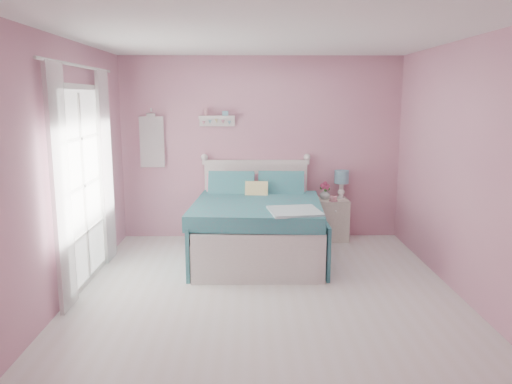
{
  "coord_description": "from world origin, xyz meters",
  "views": [
    {
      "loc": [
        -0.18,
        -4.92,
        2.01
      ],
      "look_at": [
        -0.09,
        1.2,
        0.86
      ],
      "focal_mm": 35.0,
      "sensor_mm": 36.0,
      "label": 1
    }
  ],
  "objects_px": {
    "table_lamp": "(342,179)",
    "teacup": "(333,199)",
    "bed": "(257,227)",
    "nightstand": "(333,219)",
    "vase": "(325,194)"
  },
  "relations": [
    {
      "from": "table_lamp",
      "to": "vase",
      "type": "xyz_separation_m",
      "value": [
        -0.24,
        -0.05,
        -0.21
      ]
    },
    {
      "from": "bed",
      "to": "table_lamp",
      "type": "distance_m",
      "value": 1.56
    },
    {
      "from": "nightstand",
      "to": "vase",
      "type": "relative_size",
      "value": 3.91
    },
    {
      "from": "table_lamp",
      "to": "teacup",
      "type": "relative_size",
      "value": 3.98
    },
    {
      "from": "table_lamp",
      "to": "teacup",
      "type": "bearing_deg",
      "value": -124.49
    },
    {
      "from": "nightstand",
      "to": "teacup",
      "type": "distance_m",
      "value": 0.37
    },
    {
      "from": "vase",
      "to": "bed",
      "type": "bearing_deg",
      "value": -141.42
    },
    {
      "from": "table_lamp",
      "to": "vase",
      "type": "height_order",
      "value": "table_lamp"
    },
    {
      "from": "nightstand",
      "to": "table_lamp",
      "type": "height_order",
      "value": "table_lamp"
    },
    {
      "from": "nightstand",
      "to": "vase",
      "type": "xyz_separation_m",
      "value": [
        -0.12,
        0.02,
        0.37
      ]
    },
    {
      "from": "nightstand",
      "to": "bed",
      "type": "bearing_deg",
      "value": -145.34
    },
    {
      "from": "bed",
      "to": "vase",
      "type": "xyz_separation_m",
      "value": [
        0.98,
        0.79,
        0.27
      ]
    },
    {
      "from": "bed",
      "to": "nightstand",
      "type": "distance_m",
      "value": 1.35
    },
    {
      "from": "teacup",
      "to": "bed",
      "type": "bearing_deg",
      "value": -150.11
    },
    {
      "from": "bed",
      "to": "teacup",
      "type": "relative_size",
      "value": 19.79
    }
  ]
}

